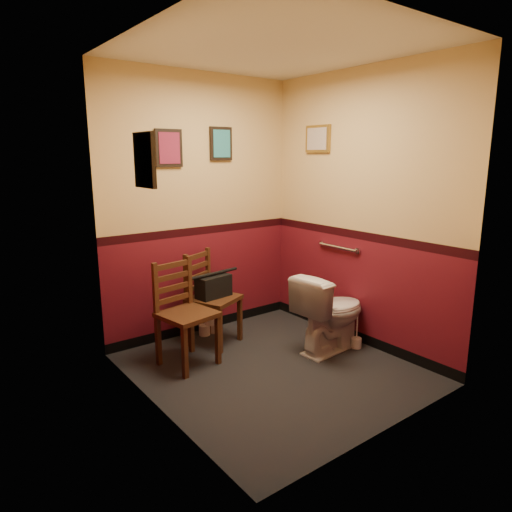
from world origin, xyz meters
The scene contains 17 objects.
floor centered at (0.00, 0.00, 0.00)m, with size 2.20×2.40×0.00m, color black.
ceiling centered at (0.00, 0.00, 2.70)m, with size 2.20×2.40×0.00m, color silver.
wall_back centered at (0.00, 1.20, 1.35)m, with size 2.20×2.70×0.00m, color maroon.
wall_front centered at (0.00, -1.20, 1.35)m, with size 2.20×2.70×0.00m, color maroon.
wall_left centered at (-1.10, 0.00, 1.35)m, with size 2.40×2.70×0.00m, color maroon.
wall_right centered at (1.10, 0.00, 1.35)m, with size 2.40×2.70×0.00m, color maroon.
grab_bar centered at (1.07, 0.25, 0.95)m, with size 0.05×0.56×0.06m.
framed_print_back_a centered at (-0.35, 1.18, 1.95)m, with size 0.28×0.04×0.36m.
framed_print_back_b centered at (0.25, 1.18, 2.00)m, with size 0.26×0.04×0.34m.
framed_print_left centered at (-1.08, 0.10, 1.85)m, with size 0.04×0.30×0.38m.
framed_print_right centered at (1.08, 0.60, 2.05)m, with size 0.04×0.34×0.28m.
toilet centered at (0.72, -0.01, 0.38)m, with size 0.44×0.78×0.77m, color white.
toilet_brush centered at (0.96, -0.14, 0.06)m, with size 0.10×0.10×0.37m.
chair_left centered at (-0.56, 0.59, 0.48)m, with size 0.52×0.52×0.96m.
chair_right centered at (-0.12, 0.86, 0.47)m, with size 0.58×0.58×0.94m.
handbag centered at (-0.10, 0.82, 0.60)m, with size 0.37×0.22×0.26m.
tp_stack centered at (-0.01, 1.06, 0.09)m, with size 0.25×0.13×0.22m.
Camera 1 is at (-2.42, -2.92, 1.89)m, focal length 32.00 mm.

